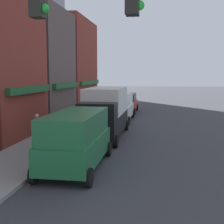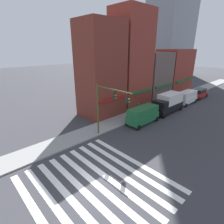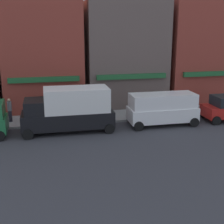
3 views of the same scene
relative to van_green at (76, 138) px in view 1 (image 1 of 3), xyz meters
The scene contains 7 objects.
storefront_row 12.27m from the van_green, 37.19° to the left, with size 30.23×5.30×15.90m.
van_green is the anchor object (origin of this frame).
box_truck_black 6.60m from the van_green, ahead, with size 6.21×2.42×3.04m.
van_white 13.39m from the van_green, ahead, with size 5.01×2.22×2.34m.
suv_red 19.22m from the van_green, ahead, with size 4.70×2.12×1.94m.
pedestrian_white_shirt 9.53m from the van_green, 11.74° to the left, with size 0.32×0.32×1.77m.
pedestrian_grey_coat 3.65m from the van_green, 48.04° to the left, with size 0.32×0.32×1.77m.
Camera 1 is at (-0.30, 1.29, 3.90)m, focal length 50.00 mm.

